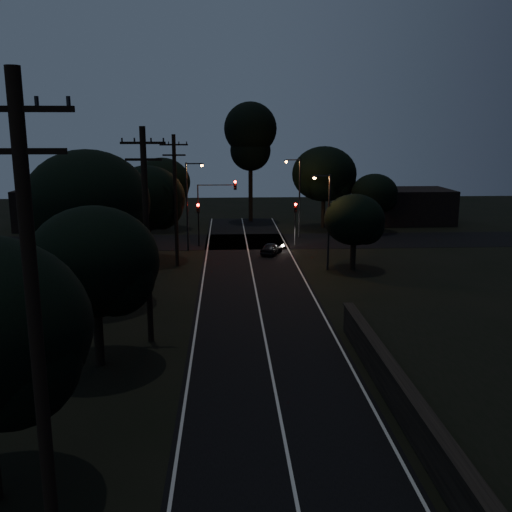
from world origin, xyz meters
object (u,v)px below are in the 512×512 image
signal_mast (216,201)px  car (271,248)px  utility_pole_near (37,352)px  utility_pole_far (175,199)px  signal_right (295,216)px  utility_pole_mid (147,233)px  streetlight_c (327,215)px  signal_left (198,217)px  streetlight_a (189,200)px  tall_pine (250,136)px  streetlight_b (298,192)px

signal_mast → car: signal_mast is taller
signal_mast → car: bearing=-39.4°
utility_pole_near → utility_pole_far: 34.01m
utility_pole_near → signal_right: 43.44m
signal_right → signal_mast: signal_mast is taller
utility_pole_mid → streetlight_c: (11.83, 15.00, -1.39)m
car → streetlight_c: bearing=145.6°
signal_left → streetlight_a: 2.77m
utility_pole_mid → signal_left: (1.40, 24.99, -2.90)m
utility_pole_far → car: 10.21m
signal_left → car: bearing=-31.5°
utility_pole_mid → car: utility_pole_mid is taller
signal_right → streetlight_c: bearing=-83.0°
utility_pole_far → streetlight_c: size_ratio=1.40×
signal_right → car: 5.33m
utility_pole_far → streetlight_c: 12.05m
tall_pine → streetlight_a: 18.95m
tall_pine → streetlight_b: bearing=-68.6°
utility_pole_far → signal_mast: size_ratio=1.68×
streetlight_a → signal_right: bearing=11.3°
signal_right → car: signal_right is taller
signal_left → signal_right: size_ratio=1.00×
utility_pole_near → tall_pine: size_ratio=0.85×
signal_mast → streetlight_a: streetlight_a is taller
utility_pole_near → signal_mast: (3.09, 41.99, -1.91)m
streetlight_a → utility_pole_mid: bearing=-91.7°
utility_pole_mid → signal_left: utility_pole_mid is taller
streetlight_b → streetlight_c: 14.01m
streetlight_a → streetlight_c: 13.72m
signal_right → streetlight_a: streetlight_a is taller
tall_pine → signal_right: (3.60, -15.01, -7.32)m
tall_pine → utility_pole_near: bearing=-97.0°
signal_right → streetlight_b: size_ratio=0.51×
signal_right → utility_pole_near: bearing=-104.2°
tall_pine → car: bearing=-87.0°
utility_pole_far → streetlight_b: utility_pole_far is taller
utility_pole_mid → streetlight_c: bearing=51.7°
utility_pole_far → car: bearing=26.2°
signal_mast → streetlight_a: (-2.39, -1.99, 0.30)m
signal_left → signal_mast: 2.26m
utility_pole_far → streetlight_a: size_ratio=1.31×
signal_mast → tall_pine: bearing=75.4°
utility_pole_far → signal_left: bearing=80.1°
utility_pole_mid → car: bearing=69.1°
signal_mast → utility_pole_mid: bearing=-97.0°
streetlight_c → tall_pine: bearing=100.9°
signal_left → car: signal_left is taller
streetlight_a → streetlight_c: bearing=-35.7°
utility_pole_near → signal_right: utility_pole_near is taller
utility_pole_near → signal_right: size_ratio=2.93×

